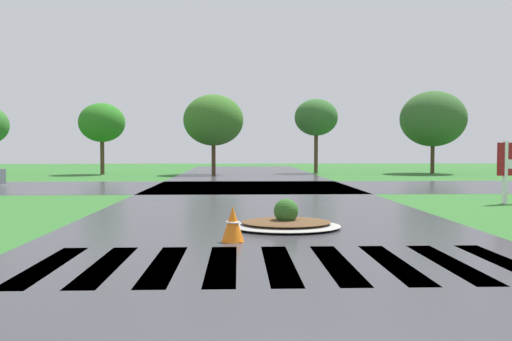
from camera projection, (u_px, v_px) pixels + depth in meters
asphalt_roadway at (263, 219)px, 13.55m from camera, size 9.41×80.00×0.01m
asphalt_cross_road at (252, 187)px, 24.98m from camera, size 90.00×8.47×0.01m
crosswalk_stripes at (279, 264)px, 8.29m from camera, size 7.65×2.94×0.01m
median_island at (286, 222)px, 11.99m from camera, size 2.49×2.05×0.68m
traffic_cone at (233, 224)px, 10.28m from camera, size 0.45×0.45×0.70m
background_treeline at (308, 121)px, 37.50m from camera, size 44.49×5.54×5.96m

